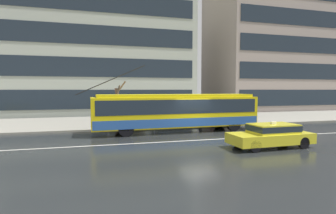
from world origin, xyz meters
TOP-DOWN VIEW (x-y plane):
  - ground_plane at (0.00, 0.00)m, footprint 160.00×160.00m
  - sidewalk_slab at (0.00, 9.05)m, footprint 80.00×10.00m
  - lane_centre_line at (0.00, -1.20)m, footprint 72.00×0.14m
  - trolleybus at (-0.84, 2.45)m, footprint 13.23×2.96m
  - taxi_oncoming_near at (2.50, -4.08)m, footprint 4.53×1.88m
  - bus_shelter at (-3.85, 6.04)m, footprint 4.05×1.76m
  - pedestrian_at_shelter at (3.54, 5.90)m, footprint 1.42×1.42m
  - pedestrian_approaching_curb at (2.05, 5.11)m, footprint 1.45×1.45m
  - street_tree_bare at (-4.89, 6.11)m, footprint 0.96×1.91m
  - office_tower_corner_left at (-5.92, 20.55)m, footprint 23.66×11.20m
  - office_tower_corner_right at (19.99, 20.36)m, footprint 18.60×12.00m

SIDE VIEW (x-z plane):
  - ground_plane at x=0.00m, z-range 0.00..0.00m
  - lane_centre_line at x=0.00m, z-range 0.00..0.01m
  - sidewalk_slab at x=0.00m, z-range 0.00..0.14m
  - taxi_oncoming_near at x=2.50m, z-range 0.01..1.40m
  - trolleybus at x=-0.84m, z-range -0.88..3.95m
  - pedestrian_approaching_curb at x=2.05m, z-range 0.74..2.70m
  - pedestrian_at_shelter at x=3.54m, z-range 0.76..2.70m
  - street_tree_bare at x=-4.89m, z-range 0.10..3.80m
  - bus_shelter at x=-3.85m, z-range 0.77..3.19m
  - office_tower_corner_right at x=19.99m, z-range 0.01..22.47m
  - office_tower_corner_left at x=-5.92m, z-range 0.01..26.07m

